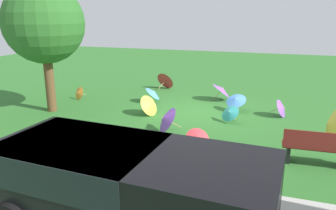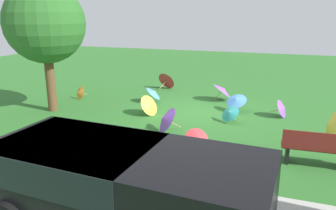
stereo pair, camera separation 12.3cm
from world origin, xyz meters
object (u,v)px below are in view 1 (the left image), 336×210
at_px(parasol_blue_0, 154,93).
at_px(van_dark, 121,183).
at_px(parasol_purple_2, 222,89).
at_px(shade_tree, 44,24).
at_px(parasol_purple_0, 283,108).
at_px(parasol_red_0, 166,80).
at_px(parasol_blue_1, 236,100).
at_px(parasol_red_2, 198,139).
at_px(parasol_purple_3, 165,119).
at_px(park_bench, 317,148).
at_px(parasol_orange_0, 78,93).
at_px(parasol_yellow_0, 150,105).
at_px(parasol_yellow_2, 329,125).
at_px(parasol_teal_0, 229,113).

bearing_deg(parasol_blue_0, van_dark, 107.74).
height_order(parasol_blue_0, parasol_purple_2, parasol_purple_2).
distance_m(parasol_blue_0, parasol_purple_2, 2.90).
xyz_separation_m(shade_tree, parasol_purple_0, (-8.28, -2.03, -2.89)).
relative_size(parasol_red_0, parasol_purple_2, 0.90).
height_order(parasol_blue_1, parasol_red_2, parasol_blue_1).
xyz_separation_m(parasol_red_0, parasol_purple_3, (-1.99, 5.79, -0.01)).
bearing_deg(park_bench, parasol_red_2, 0.31).
height_order(park_bench, parasol_red_0, park_bench).
height_order(parasol_red_0, parasol_orange_0, parasol_red_0).
distance_m(parasol_orange_0, parasol_blue_1, 6.63).
xyz_separation_m(parasol_blue_0, parasol_blue_1, (-3.38, 0.18, 0.03)).
height_order(parasol_yellow_0, parasol_blue_1, parasol_yellow_0).
relative_size(van_dark, park_bench, 2.90).
xyz_separation_m(shade_tree, parasol_red_2, (-6.15, 1.84, -2.91)).
xyz_separation_m(park_bench, parasol_purple_3, (4.28, -1.06, -0.05)).
height_order(van_dark, parasol_yellow_0, van_dark).
bearing_deg(shade_tree, parasol_yellow_0, -169.28).
bearing_deg(parasol_purple_2, shade_tree, 31.83).
distance_m(parasol_orange_0, parasol_yellow_2, 9.75).
bearing_deg(parasol_orange_0, van_dark, 127.89).
distance_m(van_dark, shade_tree, 8.41).
bearing_deg(parasol_orange_0, parasol_purple_3, 152.11).
bearing_deg(parasol_orange_0, parasol_blue_0, -170.30).
distance_m(van_dark, parasol_purple_2, 9.28).
relative_size(parasol_teal_0, parasol_yellow_0, 0.91).
bearing_deg(shade_tree, parasol_purple_0, -166.23).
distance_m(parasol_orange_0, parasol_purple_3, 5.47).
relative_size(parasol_purple_0, parasol_purple_3, 0.69).
height_order(parasol_blue_1, parasol_purple_3, parasol_purple_3).
height_order(parasol_yellow_2, parasol_purple_3, parasol_yellow_2).
height_order(parasol_teal_0, parasol_purple_2, parasol_purple_2).
bearing_deg(parasol_purple_3, parasol_yellow_0, -53.61).
xyz_separation_m(shade_tree, parasol_teal_0, (-6.58, -0.80, -2.88)).
distance_m(parasol_orange_0, parasol_purple_0, 8.30).
relative_size(park_bench, parasol_red_0, 1.60).
relative_size(shade_tree, parasol_red_0, 4.63).
bearing_deg(parasol_purple_0, parasol_yellow_0, 16.23).
distance_m(parasol_yellow_0, parasol_blue_1, 3.21).
bearing_deg(parasol_purple_3, shade_tree, -8.93).
distance_m(parasol_teal_0, parasol_blue_0, 3.71).
xyz_separation_m(van_dark, parasol_yellow_2, (-3.79, -5.69, -0.43)).
height_order(parasol_teal_0, parasol_red_0, parasol_red_0).
height_order(shade_tree, parasol_red_0, shade_tree).
bearing_deg(parasol_teal_0, parasol_yellow_0, 1.85).
height_order(shade_tree, parasol_purple_2, shade_tree).
height_order(parasol_blue_0, parasol_yellow_2, parasol_yellow_2).
distance_m(shade_tree, parasol_yellow_2, 9.95).
distance_m(parasol_purple_3, parasol_red_2, 1.72).
bearing_deg(parasol_teal_0, shade_tree, 6.92).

